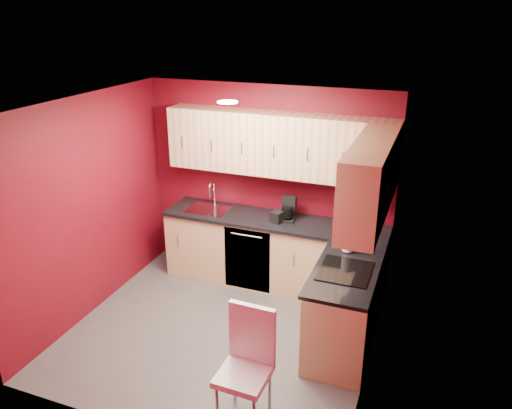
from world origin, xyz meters
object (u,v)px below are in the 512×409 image
Objects in this scene: paper_towel at (348,240)px; coffee_maker at (288,209)px; dining_chair at (244,370)px; napkin_holder at (277,217)px; microwave at (362,203)px; sink at (209,207)px.

coffee_maker is at bearing 146.22° from paper_towel.
coffee_maker reaches higher than dining_chair.
coffee_maker is at bearing 46.30° from napkin_holder.
coffee_maker is 2.36m from dining_chair.
napkin_holder is 0.13× the size of dining_chair.
sink is at bearing 154.40° from microwave.
napkin_holder is (-1.13, 0.91, -0.68)m from microwave.
paper_towel is (0.96, -0.46, 0.06)m from napkin_holder.
microwave reaches higher than paper_towel.
coffee_maker is 0.28× the size of dining_chair.
sink is 1.97× the size of paper_towel.
sink is 0.50× the size of dining_chair.
coffee_maker reaches higher than paper_towel.
napkin_holder is at bearing -5.56° from sink.
microwave is 2.63× the size of coffee_maker.
coffee_maker is 1.02m from paper_towel.
sink is 2.69m from dining_chair.
microwave is at bearing -68.54° from paper_towel.
coffee_maker is at bearing 100.10° from dining_chair.
napkin_holder is 0.53× the size of paper_towel.
microwave is at bearing -38.78° from napkin_holder.
microwave reaches higher than napkin_holder.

